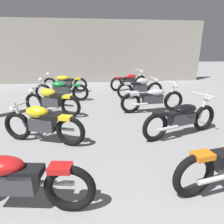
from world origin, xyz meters
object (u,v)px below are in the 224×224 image
at_px(motorcycle_left_row_5, 65,82).
at_px(motorcycle_left_row_1, 10,179).
at_px(motorcycle_right_row_4, 140,87).
at_px(motorcycle_left_row_2, 42,123).
at_px(motorcycle_left_row_3, 51,101).
at_px(motorcycle_right_row_5, 129,81).
at_px(motorcycle_right_row_2, 182,118).
at_px(motorcycle_right_row_3, 153,98).
at_px(motorcycle_left_row_4, 61,89).

bearing_deg(motorcycle_left_row_5, motorcycle_left_row_1, -89.83).
height_order(motorcycle_left_row_5, motorcycle_right_row_4, motorcycle_left_row_5).
bearing_deg(motorcycle_left_row_2, motorcycle_right_row_4, 49.14).
xyz_separation_m(motorcycle_left_row_5, motorcycle_right_row_4, (3.26, -1.80, 0.01)).
bearing_deg(motorcycle_left_row_3, motorcycle_left_row_2, -86.84).
height_order(motorcycle_left_row_3, motorcycle_right_row_5, motorcycle_right_row_5).
relative_size(motorcycle_left_row_2, motorcycle_right_row_2, 0.89).
height_order(motorcycle_left_row_2, motorcycle_right_row_4, same).
distance_m(motorcycle_right_row_2, motorcycle_right_row_5, 5.65).
distance_m(motorcycle_left_row_3, motorcycle_right_row_3, 3.25).
xyz_separation_m(motorcycle_left_row_4, motorcycle_left_row_5, (-0.03, 1.75, 0.00)).
distance_m(motorcycle_left_row_2, motorcycle_left_row_3, 1.96).
height_order(motorcycle_left_row_2, motorcycle_left_row_4, motorcycle_left_row_4).
relative_size(motorcycle_left_row_2, motorcycle_left_row_4, 0.87).
bearing_deg(motorcycle_left_row_2, motorcycle_left_row_5, 90.43).
relative_size(motorcycle_left_row_2, motorcycle_right_row_3, 0.86).
bearing_deg(motorcycle_right_row_3, motorcycle_left_row_3, 178.59).
relative_size(motorcycle_left_row_1, motorcycle_right_row_2, 1.02).
relative_size(motorcycle_left_row_5, motorcycle_right_row_2, 1.02).
xyz_separation_m(motorcycle_left_row_2, motorcycle_left_row_4, (-0.01, 3.78, -0.01)).
xyz_separation_m(motorcycle_left_row_4, motorcycle_right_row_3, (3.16, -1.90, 0.00)).
bearing_deg(motorcycle_left_row_4, motorcycle_left_row_1, -90.09).
bearing_deg(motorcycle_left_row_4, motorcycle_left_row_2, -89.85).
bearing_deg(motorcycle_right_row_4, motorcycle_left_row_1, -119.74).
bearing_deg(motorcycle_right_row_5, motorcycle_right_row_4, -88.01).
xyz_separation_m(motorcycle_left_row_3, motorcycle_right_row_3, (3.25, -0.08, -0.01)).
bearing_deg(motorcycle_right_row_4, motorcycle_left_row_2, -130.86).
relative_size(motorcycle_left_row_4, motorcycle_left_row_5, 1.00).
bearing_deg(motorcycle_left_row_5, motorcycle_left_row_2, -89.57).
bearing_deg(motorcycle_right_row_3, motorcycle_left_row_4, 148.94).
xyz_separation_m(motorcycle_left_row_2, motorcycle_right_row_2, (3.22, -0.03, -0.01)).
relative_size(motorcycle_left_row_3, motorcycle_left_row_4, 0.85).
distance_m(motorcycle_left_row_4, motorcycle_right_row_3, 3.68).
bearing_deg(motorcycle_left_row_5, motorcycle_right_row_3, -48.89).
relative_size(motorcycle_left_row_2, motorcycle_left_row_3, 1.02).
height_order(motorcycle_left_row_5, motorcycle_right_row_3, same).
bearing_deg(motorcycle_right_row_3, motorcycle_left_row_1, -129.61).
xyz_separation_m(motorcycle_left_row_1, motorcycle_right_row_4, (3.24, 5.67, 0.01)).
bearing_deg(motorcycle_left_row_2, motorcycle_right_row_2, -0.48).
distance_m(motorcycle_right_row_4, motorcycle_right_row_5, 1.90).
bearing_deg(motorcycle_right_row_4, motorcycle_right_row_5, 91.99).
height_order(motorcycle_left_row_3, motorcycle_left_row_4, motorcycle_left_row_4).
bearing_deg(motorcycle_left_row_4, motorcycle_right_row_2, -49.66).
distance_m(motorcycle_left_row_4, motorcycle_right_row_2, 4.99).
xyz_separation_m(motorcycle_right_row_3, motorcycle_right_row_5, (0.01, 3.74, 0.00)).
xyz_separation_m(motorcycle_right_row_2, motorcycle_right_row_3, (-0.07, 1.90, 0.00)).
height_order(motorcycle_left_row_2, motorcycle_right_row_5, motorcycle_right_row_5).
distance_m(motorcycle_left_row_1, motorcycle_right_row_2, 3.77).
bearing_deg(motorcycle_right_row_4, motorcycle_left_row_5, 151.05).
bearing_deg(motorcycle_right_row_4, motorcycle_right_row_2, -90.01).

